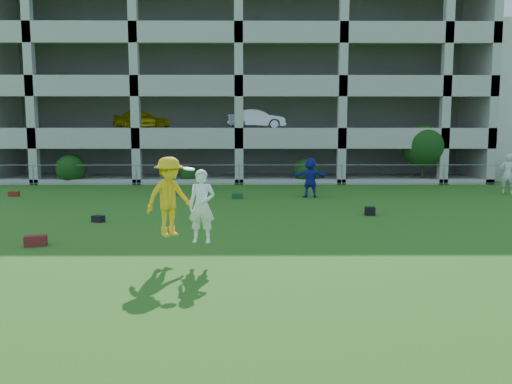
{
  "coord_description": "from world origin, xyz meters",
  "views": [
    {
      "loc": [
        0.8,
        -10.03,
        2.89
      ],
      "look_at": [
        0.88,
        3.0,
        1.4
      ],
      "focal_mm": 35.0,
      "sensor_mm": 36.0,
      "label": 1
    }
  ],
  "objects_px": {
    "bystander_e": "(508,174)",
    "crate_d": "(370,211)",
    "bystander_d": "(310,177)",
    "bystander_c": "(171,178)",
    "parking_garage": "(242,93)",
    "frisbee_contest": "(176,199)"
  },
  "relations": [
    {
      "from": "bystander_e",
      "to": "crate_d",
      "type": "bearing_deg",
      "value": 60.9
    },
    {
      "from": "bystander_d",
      "to": "bystander_e",
      "type": "relative_size",
      "value": 0.94
    },
    {
      "from": "bystander_d",
      "to": "bystander_c",
      "type": "bearing_deg",
      "value": -12.71
    },
    {
      "from": "bystander_d",
      "to": "bystander_e",
      "type": "height_order",
      "value": "bystander_e"
    },
    {
      "from": "bystander_d",
      "to": "parking_garage",
      "type": "xyz_separation_m",
      "value": [
        -3.49,
        14.66,
        5.09
      ]
    },
    {
      "from": "bystander_e",
      "to": "frisbee_contest",
      "type": "relative_size",
      "value": 1.02
    },
    {
      "from": "bystander_c",
      "to": "bystander_d",
      "type": "bearing_deg",
      "value": 72.92
    },
    {
      "from": "bystander_d",
      "to": "bystander_e",
      "type": "xyz_separation_m",
      "value": [
        9.84,
        1.23,
        0.06
      ]
    },
    {
      "from": "bystander_d",
      "to": "frisbee_contest",
      "type": "xyz_separation_m",
      "value": [
        -4.43,
        -11.75,
        0.52
      ]
    },
    {
      "from": "crate_d",
      "to": "frisbee_contest",
      "type": "relative_size",
      "value": 0.18
    },
    {
      "from": "bystander_e",
      "to": "bystander_d",
      "type": "bearing_deg",
      "value": 29.95
    },
    {
      "from": "crate_d",
      "to": "parking_garage",
      "type": "height_order",
      "value": "parking_garage"
    },
    {
      "from": "bystander_c",
      "to": "bystander_e",
      "type": "height_order",
      "value": "bystander_e"
    },
    {
      "from": "bystander_e",
      "to": "crate_d",
      "type": "xyz_separation_m",
      "value": [
        -8.28,
        -6.49,
        -0.84
      ]
    },
    {
      "from": "bystander_e",
      "to": "crate_d",
      "type": "height_order",
      "value": "bystander_e"
    },
    {
      "from": "bystander_e",
      "to": "bystander_c",
      "type": "bearing_deg",
      "value": 23.74
    },
    {
      "from": "bystander_e",
      "to": "parking_garage",
      "type": "bearing_deg",
      "value": -22.4
    },
    {
      "from": "frisbee_contest",
      "to": "parking_garage",
      "type": "xyz_separation_m",
      "value": [
        0.94,
        26.41,
        4.57
      ]
    },
    {
      "from": "bystander_e",
      "to": "parking_garage",
      "type": "distance_m",
      "value": 19.58
    },
    {
      "from": "bystander_d",
      "to": "crate_d",
      "type": "distance_m",
      "value": 5.54
    },
    {
      "from": "crate_d",
      "to": "parking_garage",
      "type": "relative_size",
      "value": 0.01
    },
    {
      "from": "bystander_c",
      "to": "bystander_d",
      "type": "relative_size",
      "value": 0.89
    }
  ]
}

